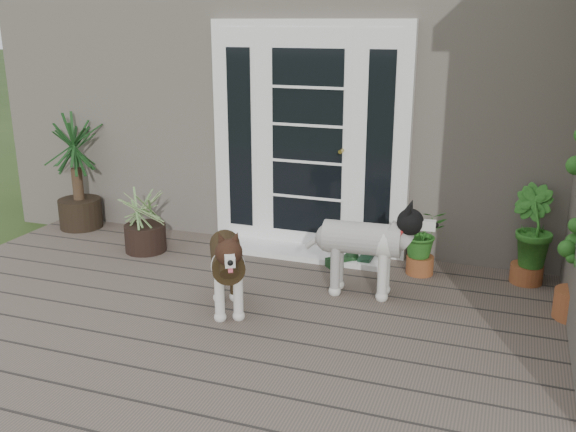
% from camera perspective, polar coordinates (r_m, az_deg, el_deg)
% --- Properties ---
extents(deck, '(6.20, 4.60, 0.12)m').
position_cam_1_polar(deck, '(4.37, -4.85, -13.14)').
color(deck, '#6B5B4C').
rests_on(deck, ground).
extents(house_main, '(7.40, 4.00, 3.10)m').
position_cam_1_polar(house_main, '(7.87, 7.98, 11.75)').
color(house_main, '#665E54').
rests_on(house_main, ground).
extents(door_unit, '(1.90, 0.14, 2.15)m').
position_cam_1_polar(door_unit, '(6.00, 1.85, 6.87)').
color(door_unit, white).
rests_on(door_unit, deck).
extents(door_step, '(1.60, 0.40, 0.05)m').
position_cam_1_polar(door_step, '(6.09, 1.17, -3.21)').
color(door_step, white).
rests_on(door_step, deck).
extents(brindle_dog, '(0.65, 0.83, 0.64)m').
position_cam_1_polar(brindle_dog, '(4.87, -5.45, -4.92)').
color(brindle_dog, '#342513').
rests_on(brindle_dog, deck).
extents(white_dog, '(0.86, 0.41, 0.70)m').
position_cam_1_polar(white_dog, '(5.15, 6.58, -3.36)').
color(white_dog, silver).
rests_on(white_dog, deck).
extents(spider_plant, '(0.66, 0.66, 0.70)m').
position_cam_1_polar(spider_plant, '(6.24, -12.73, -0.01)').
color(spider_plant, '#91AE6B').
rests_on(spider_plant, deck).
extents(yucca, '(0.92, 0.92, 1.23)m').
position_cam_1_polar(yucca, '(7.09, -18.35, 3.80)').
color(yucca, black).
rests_on(yucca, deck).
extents(herb_a, '(0.53, 0.53, 0.51)m').
position_cam_1_polar(herb_a, '(5.68, 11.78, -2.62)').
color(herb_a, '#215317').
rests_on(herb_a, deck).
extents(herb_b, '(0.58, 0.58, 0.62)m').
position_cam_1_polar(herb_b, '(5.73, 20.72, -2.68)').
color(herb_b, '#1C5819').
rests_on(herb_b, deck).
extents(clog_left, '(0.16, 0.34, 0.10)m').
position_cam_1_polar(clog_left, '(5.93, 7.07, -3.68)').
color(clog_left, '#13311D').
rests_on(clog_left, deck).
extents(clog_right, '(0.35, 0.35, 0.10)m').
position_cam_1_polar(clog_right, '(5.83, 4.85, -3.95)').
color(clog_right, black).
rests_on(clog_right, deck).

